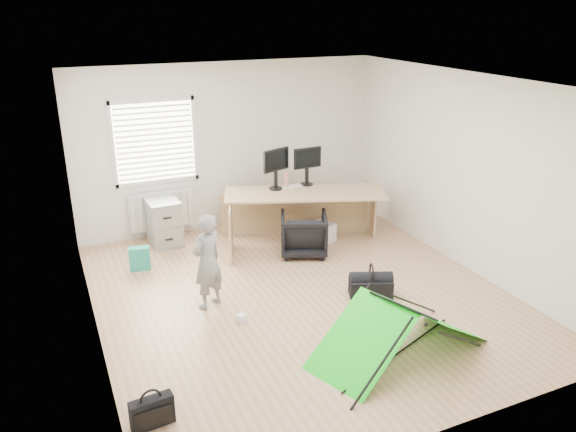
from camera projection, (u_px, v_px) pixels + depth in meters
name	position (u px, v px, depth m)	size (l,w,h in m)	color
ground	(301.00, 294.00, 7.27)	(5.50, 5.50, 0.00)	tan
back_wall	(229.00, 146.00, 9.14)	(5.00, 0.02, 2.70)	silver
window	(155.00, 142.00, 8.57)	(1.20, 0.06, 1.20)	silver
radiator	(161.00, 210.00, 8.93)	(1.00, 0.12, 0.60)	silver
desk	(304.00, 218.00, 8.71)	(2.44, 0.77, 0.83)	tan
filing_cabinet	(163.00, 222.00, 8.71)	(0.46, 0.62, 0.72)	gray
monitor_left	(276.00, 175.00, 8.64)	(0.49, 0.11, 0.47)	black
monitor_right	(307.00, 171.00, 8.85)	(0.47, 0.10, 0.45)	black
keyboard	(291.00, 187.00, 8.80)	(0.39, 0.13, 0.02)	beige
thermos	(286.00, 179.00, 8.76)	(0.07, 0.07, 0.26)	#B36466
office_chair	(304.00, 234.00, 8.36)	(0.67, 0.69, 0.63)	black
person	(207.00, 261.00, 6.79)	(0.44, 0.29, 1.21)	gray
kite	(400.00, 330.00, 5.93)	(1.90, 0.83, 0.59)	#14D518
storage_crate	(318.00, 233.00, 8.83)	(0.51, 0.36, 0.29)	silver
tote_bag	(140.00, 259.00, 7.89)	(0.28, 0.12, 0.34)	#1F917A
laptop_bag	(152.00, 412.00, 4.96)	(0.39, 0.12, 0.29)	black
white_box	(242.00, 318.00, 6.62)	(0.10, 0.10, 0.10)	silver
duffel_bag	(371.00, 287.00, 7.20)	(0.54, 0.28, 0.24)	black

